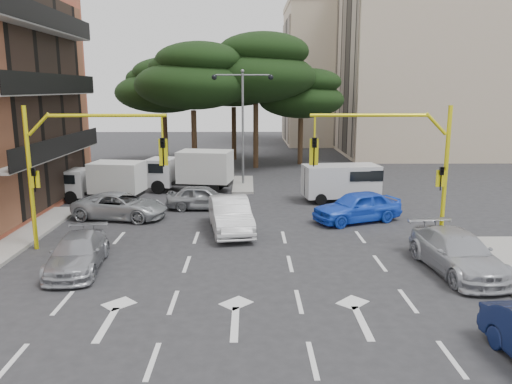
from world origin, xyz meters
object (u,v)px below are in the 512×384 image
at_px(car_white_hatch, 230,215).
at_px(car_blue_compact, 357,207).
at_px(signal_mast_left, 72,158).
at_px(car_silver_cross_b, 203,197).
at_px(car_silver_wagon, 78,253).
at_px(car_silver_cross_a, 121,206).
at_px(car_silver_parked, 457,253).
at_px(box_truck_b, 191,171).
at_px(street_lamp_center, 243,107).
at_px(signal_mast_right, 404,157).
at_px(box_truck_a, 104,182).
at_px(van_white, 341,183).

distance_m(car_white_hatch, car_blue_compact, 6.61).
xyz_separation_m(signal_mast_left, car_white_hatch, (6.34, 2.49, -3.07)).
xyz_separation_m(car_white_hatch, car_silver_cross_b, (-1.73, 4.52, -0.13)).
xyz_separation_m(car_silver_wagon, car_silver_cross_a, (-0.28, 7.47, 0.03)).
relative_size(car_silver_parked, box_truck_b, 0.92).
height_order(street_lamp_center, car_silver_parked, street_lamp_center).
distance_m(car_silver_cross_b, car_silver_parked, 14.30).
bearing_deg(signal_mast_right, car_blue_compact, 102.00).
relative_size(car_white_hatch, car_silver_parked, 0.97).
bearing_deg(box_truck_a, signal_mast_right, -112.80).
distance_m(car_white_hatch, car_silver_cross_b, 4.84).
relative_size(car_silver_wagon, van_white, 0.99).
bearing_deg(car_silver_wagon, car_white_hatch, 36.20).
bearing_deg(street_lamp_center, box_truck_b, -148.02).
relative_size(car_blue_compact, car_silver_parked, 0.91).
distance_m(signal_mast_left, box_truck_a, 9.56).
height_order(signal_mast_right, car_white_hatch, signal_mast_right).
distance_m(car_silver_cross_a, van_white, 12.85).
xyz_separation_m(signal_mast_right, car_white_hatch, (-7.27, 2.49, -3.07)).
distance_m(signal_mast_left, box_truck_b, 12.61).
bearing_deg(street_lamp_center, box_truck_a, -149.13).
bearing_deg(car_white_hatch, box_truck_b, 98.49).
xyz_separation_m(car_white_hatch, box_truck_a, (-7.81, 6.57, 0.39)).
relative_size(street_lamp_center, box_truck_b, 1.40).
xyz_separation_m(car_silver_wagon, car_silver_parked, (14.08, -0.46, 0.10)).
relative_size(car_silver_wagon, car_silver_cross_a, 0.91).
height_order(signal_mast_left, car_silver_cross_b, signal_mast_left).
relative_size(signal_mast_left, car_white_hatch, 1.22).
relative_size(signal_mast_right, box_truck_a, 1.23).
relative_size(car_silver_cross_a, car_silver_cross_b, 1.21).
distance_m(signal_mast_left, van_white, 15.85).
xyz_separation_m(car_blue_compact, box_truck_b, (-9.31, 7.66, 0.58)).
relative_size(van_white, box_truck_b, 0.80).
relative_size(car_silver_wagon, car_silver_parked, 0.87).
bearing_deg(car_blue_compact, car_white_hatch, -96.97).
relative_size(car_silver_cross_b, car_silver_parked, 0.79).
height_order(signal_mast_right, van_white, signal_mast_right).
bearing_deg(box_truck_b, van_white, -97.62).
xyz_separation_m(signal_mast_left, car_silver_wagon, (0.81, -2.46, -3.24)).
distance_m(street_lamp_center, car_silver_cross_b, 8.74).
relative_size(car_silver_cross_b, box_truck_b, 0.72).
distance_m(signal_mast_right, van_white, 9.47).
distance_m(signal_mast_left, car_silver_cross_b, 8.98).
distance_m(street_lamp_center, car_silver_cross_a, 11.96).
height_order(street_lamp_center, box_truck_a, street_lamp_center).
bearing_deg(box_truck_a, box_truck_b, -51.74).
relative_size(car_white_hatch, van_white, 1.11).
height_order(car_silver_cross_b, van_white, van_white).
relative_size(street_lamp_center, car_silver_parked, 1.53).
distance_m(signal_mast_right, car_white_hatch, 8.28).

